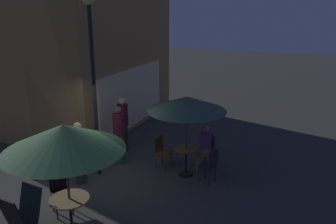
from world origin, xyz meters
name	(u,v)px	position (x,y,z in m)	size (l,w,h in m)	color
ground_plane	(93,189)	(0.00, 0.00, 0.00)	(60.00, 60.00, 0.00)	#353632
cafe_building	(58,4)	(3.55, 3.50, 4.50)	(6.42, 7.15, 9.02)	#A47C43
street_lamp_near_corner	(92,54)	(0.79, 0.31, 3.29)	(0.33, 0.33, 4.77)	black
menu_sandwich_board	(22,214)	(-2.10, 0.17, 0.52)	(0.72, 0.61, 1.00)	black
cafe_table_0	(186,157)	(1.66, -1.89, 0.51)	(0.60, 0.60, 0.78)	black
cafe_table_1	(70,206)	(-1.56, -0.58, 0.56)	(0.80, 0.80, 0.74)	black
patio_umbrella_0	(187,104)	(1.66, -1.89, 2.01)	(2.07, 2.07, 2.21)	black
patio_umbrella_1	(64,138)	(-1.56, -0.58, 2.03)	(2.35, 2.35, 2.30)	black
cafe_chair_0	(210,163)	(1.45, -2.63, 0.57)	(0.49, 0.49, 0.95)	black
cafe_chair_1	(207,146)	(2.48, -2.25, 0.58)	(0.55, 0.55, 0.94)	brown
cafe_chair_2	(161,149)	(1.85, -1.08, 0.55)	(0.47, 0.47, 0.91)	#503015
cafe_chair_3	(60,188)	(-1.07, 0.06, 0.59)	(0.59, 0.59, 0.98)	black
patron_seated_0	(204,144)	(2.35, -2.19, 0.69)	(0.54, 0.47, 1.22)	#7B7453
patron_standing_1	(79,153)	(0.22, 0.48, 0.83)	(0.35, 0.35, 1.65)	#2D3F2C
patron_standing_2	(123,124)	(2.48, 0.50, 0.88)	(0.33, 0.33, 1.74)	#441B23
patron_standing_3	(119,135)	(1.63, 0.14, 0.87)	(0.34, 0.34, 1.72)	#295036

